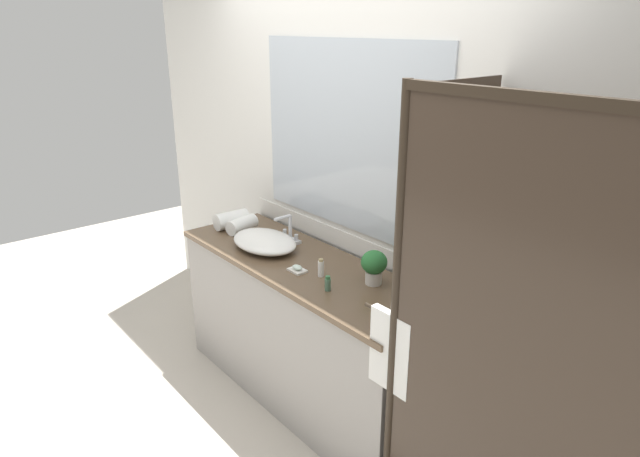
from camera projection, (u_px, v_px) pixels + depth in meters
The scene contains 12 objects.
ground_plane at pixel (305, 394), 3.46m from camera, with size 8.00×8.00×0.00m, color beige.
wall_back_with_mirror at pixel (349, 183), 3.21m from camera, with size 4.40×0.06×2.60m.
vanity_cabinet at pixel (305, 331), 3.31m from camera, with size 1.80×0.58×0.90m.
shower_enclosure at pixel (473, 352), 2.08m from camera, with size 1.20×0.59×2.00m.
sink_basin at pixel (265, 241), 3.33m from camera, with size 0.47×0.33×0.09m, color white.
faucet at pixel (289, 232), 3.44m from camera, with size 0.17×0.14×0.18m.
potted_plant at pixel (374, 265), 2.86m from camera, with size 0.14×0.14×0.18m.
soap_dish at pixel (297, 269), 3.03m from camera, with size 0.10×0.07×0.04m.
amenity_bottle_shampoo at pixel (321, 268), 2.96m from camera, with size 0.03×0.03×0.10m.
amenity_bottle_conditioner at pixel (328, 284), 2.81m from camera, with size 0.03×0.03×0.08m.
rolled_towel_near_edge at pixel (232, 220), 3.67m from camera, with size 0.11×0.11×0.22m, color white.
rolled_towel_middle at pixel (242, 225), 3.60m from camera, with size 0.10×0.10×0.21m, color white.
Camera 1 is at (2.27, -1.77, 2.18)m, focal length 31.03 mm.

